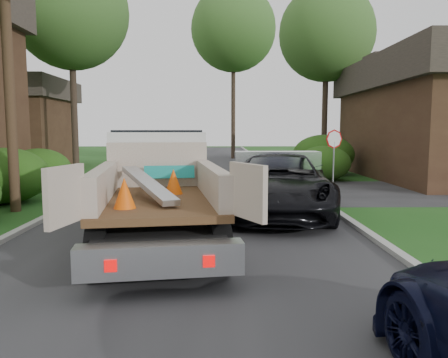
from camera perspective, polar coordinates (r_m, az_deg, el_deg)
ground at (r=8.49m, az=-5.01°, el=-10.33°), size 120.00×120.00×0.00m
road at (r=18.29m, az=-2.78°, el=-1.29°), size 8.00×90.00×0.02m
curb_left at (r=18.87m, az=-15.33°, el=-1.11°), size 0.20×90.00×0.12m
curb_right at (r=18.60m, az=9.95°, el=-1.08°), size 0.20×90.00×0.12m
stop_sign at (r=17.73m, az=14.16°, el=4.04°), size 0.71×0.32×2.48m
utility_pole at (r=14.70m, az=-26.49°, el=16.44°), size 2.42×1.25×10.00m
house_left_far at (r=33.26m, az=-26.18°, el=6.77°), size 7.56×7.56×6.00m
hedge_left_b at (r=16.32m, az=-26.70°, el=0.40°), size 2.86×2.86×1.87m
hedge_left_c at (r=19.63m, az=-23.05°, el=1.22°), size 2.60×2.60×1.70m
hedge_right_a at (r=21.80m, az=12.90°, el=2.02°), size 2.60×2.60×1.70m
hedge_right_b at (r=24.86m, az=12.84°, el=3.13°), size 3.38×3.38×2.21m
tree_left_far at (r=27.19m, az=-19.41°, el=19.93°), size 6.40×6.40×12.20m
tree_right_far at (r=29.57m, az=13.27°, el=17.98°), size 6.00×6.00×11.50m
tree_center_far at (r=39.09m, az=1.24°, el=18.98°), size 7.20×7.20×14.60m
flatbed_truck at (r=10.27m, az=-8.63°, el=0.10°), size 3.54×6.75×2.44m
black_pickup at (r=12.84m, az=7.15°, el=-0.62°), size 3.83×6.75×1.78m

